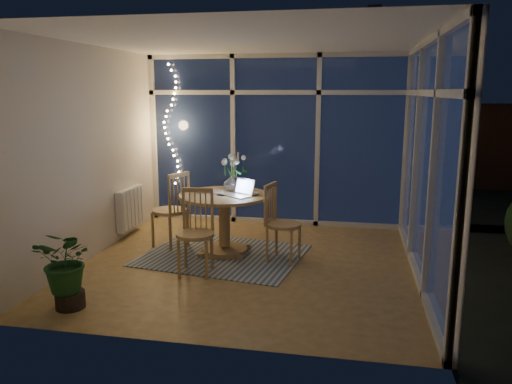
% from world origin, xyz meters
% --- Properties ---
extents(floor, '(4.00, 4.00, 0.00)m').
position_xyz_m(floor, '(0.00, 0.00, 0.00)').
color(floor, olive).
rests_on(floor, ground).
extents(ceiling, '(4.00, 4.00, 0.00)m').
position_xyz_m(ceiling, '(0.00, 0.00, 2.60)').
color(ceiling, white).
rests_on(ceiling, wall_back).
extents(wall_back, '(4.00, 0.04, 2.60)m').
position_xyz_m(wall_back, '(0.00, 2.00, 1.30)').
color(wall_back, silver).
rests_on(wall_back, floor).
extents(wall_front, '(4.00, 0.04, 2.60)m').
position_xyz_m(wall_front, '(0.00, -2.00, 1.30)').
color(wall_front, silver).
rests_on(wall_front, floor).
extents(wall_left, '(0.04, 4.00, 2.60)m').
position_xyz_m(wall_left, '(-2.00, 0.00, 1.30)').
color(wall_left, silver).
rests_on(wall_left, floor).
extents(wall_right, '(0.04, 4.00, 2.60)m').
position_xyz_m(wall_right, '(2.00, 0.00, 1.30)').
color(wall_right, silver).
rests_on(wall_right, floor).
extents(window_wall_back, '(4.00, 0.10, 2.60)m').
position_xyz_m(window_wall_back, '(0.00, 1.96, 1.30)').
color(window_wall_back, silver).
rests_on(window_wall_back, floor).
extents(window_wall_right, '(0.10, 4.00, 2.60)m').
position_xyz_m(window_wall_right, '(1.96, 0.00, 1.30)').
color(window_wall_right, silver).
rests_on(window_wall_right, floor).
extents(radiator, '(0.10, 0.70, 0.58)m').
position_xyz_m(radiator, '(-1.94, 0.90, 0.40)').
color(radiator, silver).
rests_on(radiator, wall_left).
extents(fairy_lights, '(0.24, 0.10, 1.85)m').
position_xyz_m(fairy_lights, '(-1.65, 1.88, 1.52)').
color(fairy_lights, '#EDAB5E').
rests_on(fairy_lights, window_wall_back).
extents(garden_patio, '(12.00, 6.00, 0.10)m').
position_xyz_m(garden_patio, '(0.50, 5.00, -0.06)').
color(garden_patio, black).
rests_on(garden_patio, ground).
extents(garden_fence, '(11.00, 0.08, 1.80)m').
position_xyz_m(garden_fence, '(0.00, 5.50, 0.90)').
color(garden_fence, '#372114').
rests_on(garden_fence, ground).
extents(neighbour_roof, '(7.00, 3.00, 2.20)m').
position_xyz_m(neighbour_roof, '(0.30, 8.50, 2.20)').
color(neighbour_roof, '#30323A').
rests_on(neighbour_roof, ground).
extents(garden_shrubs, '(0.90, 0.90, 0.90)m').
position_xyz_m(garden_shrubs, '(-0.80, 3.40, 0.45)').
color(garden_shrubs, black).
rests_on(garden_shrubs, ground).
extents(rug, '(2.15, 1.82, 0.01)m').
position_xyz_m(rug, '(-0.40, 0.24, 0.01)').
color(rug, '#BBB097').
rests_on(rug, floor).
extents(dining_table, '(1.30, 1.30, 0.77)m').
position_xyz_m(dining_table, '(-0.40, 0.34, 0.39)').
color(dining_table, '#A07348').
rests_on(dining_table, floor).
extents(chair_left, '(0.63, 0.63, 1.03)m').
position_xyz_m(chair_left, '(-1.18, 0.49, 0.52)').
color(chair_left, '#A07348').
rests_on(chair_left, floor).
extents(chair_right, '(0.54, 0.54, 0.97)m').
position_xyz_m(chair_right, '(0.39, 0.18, 0.49)').
color(chair_right, '#A07348').
rests_on(chair_right, floor).
extents(chair_front, '(0.49, 0.49, 0.98)m').
position_xyz_m(chair_front, '(-0.53, -0.44, 0.49)').
color(chair_front, '#A07348').
rests_on(chair_front, floor).
extents(laptop, '(0.41, 0.39, 0.23)m').
position_xyz_m(laptop, '(-0.19, 0.26, 0.89)').
color(laptop, silver).
rests_on(laptop, dining_table).
extents(flower_vase, '(0.23, 0.23, 0.21)m').
position_xyz_m(flower_vase, '(-0.35, 0.58, 0.88)').
color(flower_vase, white).
rests_on(flower_vase, dining_table).
extents(bowl, '(0.17, 0.17, 0.04)m').
position_xyz_m(bowl, '(-0.02, 0.38, 0.79)').
color(bowl, white).
rests_on(bowl, dining_table).
extents(newspapers, '(0.36, 0.29, 0.01)m').
position_xyz_m(newspapers, '(-0.58, 0.45, 0.78)').
color(newspapers, silver).
rests_on(newspapers, dining_table).
extents(phone, '(0.12, 0.09, 0.01)m').
position_xyz_m(phone, '(-0.41, 0.27, 0.78)').
color(phone, black).
rests_on(phone, dining_table).
extents(potted_plant, '(0.55, 0.48, 0.76)m').
position_xyz_m(potted_plant, '(-1.44, -1.54, 0.38)').
color(potted_plant, '#19461B').
rests_on(potted_plant, floor).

